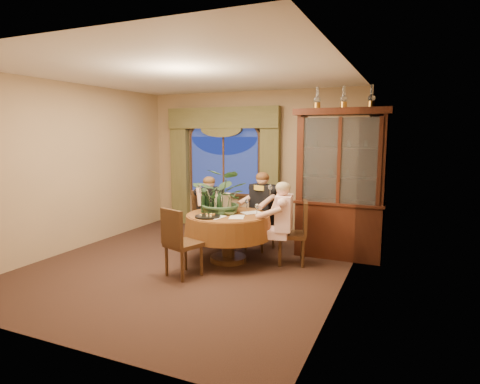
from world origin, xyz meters
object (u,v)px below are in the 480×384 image
at_px(chair_front_left, 184,242).
at_px(wine_bottle_3, 214,200).
at_px(stoneware_vase, 227,203).
at_px(olive_bowl, 229,213).
at_px(oil_lamp_right, 372,96).
at_px(wine_bottle_1, 203,202).
at_px(centerpiece_plant, 223,175).
at_px(wine_bottle_0, 216,202).
at_px(wine_bottle_4, 219,203).
at_px(person_scarf, 263,211).
at_px(wine_bottle_2, 207,201).
at_px(chair_back_right, 260,222).
at_px(person_pink, 284,224).
at_px(oil_lamp_center, 344,97).
at_px(dining_table, 228,238).
at_px(china_cabinet, 341,184).
at_px(oil_lamp_left, 317,98).
at_px(chair_right, 291,233).
at_px(chair_back, 207,219).
at_px(person_back, 209,211).
at_px(wine_bottle_5, 208,201).

relative_size(chair_front_left, wine_bottle_3, 2.91).
xyz_separation_m(stoneware_vase, olive_bowl, (0.15, -0.21, -0.12)).
bearing_deg(oil_lamp_right, wine_bottle_1, -157.02).
relative_size(centerpiece_plant, wine_bottle_0, 2.98).
bearing_deg(centerpiece_plant, oil_lamp_right, 22.51).
height_order(chair_front_left, wine_bottle_4, wine_bottle_4).
bearing_deg(stoneware_vase, centerpiece_plant, -122.30).
bearing_deg(wine_bottle_1, wine_bottle_3, 64.96).
distance_m(person_scarf, wine_bottle_4, 1.01).
xyz_separation_m(person_scarf, olive_bowl, (-0.20, -0.91, 0.11)).
bearing_deg(wine_bottle_2, wine_bottle_4, -16.10).
height_order(chair_back_right, person_pink, person_pink).
bearing_deg(oil_lamp_center, wine_bottle_1, -152.80).
relative_size(chair_front_left, wine_bottle_2, 2.91).
height_order(olive_bowl, wine_bottle_4, wine_bottle_4).
height_order(person_pink, person_scarf, person_scarf).
relative_size(person_pink, wine_bottle_3, 3.85).
bearing_deg(dining_table, centerpiece_plant, 144.48).
relative_size(oil_lamp_right, wine_bottle_3, 1.03).
bearing_deg(centerpiece_plant, china_cabinet, 27.35).
bearing_deg(chair_front_left, stoneware_vase, 97.55).
xyz_separation_m(person_pink, wine_bottle_4, (-0.97, -0.21, 0.28)).
xyz_separation_m(wine_bottle_3, wine_bottle_4, (0.19, -0.20, 0.00)).
distance_m(oil_lamp_left, chair_right, 2.15).
bearing_deg(oil_lamp_center, wine_bottle_2, -154.04).
bearing_deg(olive_bowl, dining_table, 128.85).
distance_m(oil_lamp_right, chair_back, 3.35).
bearing_deg(centerpiece_plant, chair_front_left, -100.26).
bearing_deg(chair_back, wine_bottle_4, 81.94).
bearing_deg(person_pink, oil_lamp_left, -29.58).
distance_m(chair_back, person_pink, 1.62).
bearing_deg(chair_back, centerpiece_plant, 88.81).
relative_size(centerpiece_plant, wine_bottle_3, 2.98).
height_order(oil_lamp_right, chair_back, oil_lamp_right).
xyz_separation_m(chair_front_left, wine_bottle_3, (-0.02, 0.97, 0.44)).
bearing_deg(wine_bottle_3, chair_back_right, 52.61).
relative_size(wine_bottle_3, wine_bottle_4, 1.00).
relative_size(dining_table, wine_bottle_4, 4.12).
relative_size(person_back, olive_bowl, 7.28).
relative_size(chair_front_left, person_pink, 0.76).
distance_m(chair_front_left, centerpiece_plant, 1.26).
xyz_separation_m(olive_bowl, wine_bottle_0, (-0.28, 0.12, 0.14)).
bearing_deg(oil_lamp_right, chair_right, -146.60).
relative_size(person_scarf, wine_bottle_3, 4.04).
bearing_deg(wine_bottle_4, oil_lamp_left, 38.78).
xyz_separation_m(chair_right, person_pink, (-0.09, -0.12, 0.16)).
xyz_separation_m(oil_lamp_center, person_scarf, (-1.26, -0.10, -1.85)).
distance_m(centerpiece_plant, wine_bottle_4, 0.44).
bearing_deg(person_scarf, person_pink, 147.44).
bearing_deg(wine_bottle_5, person_scarf, 49.30).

